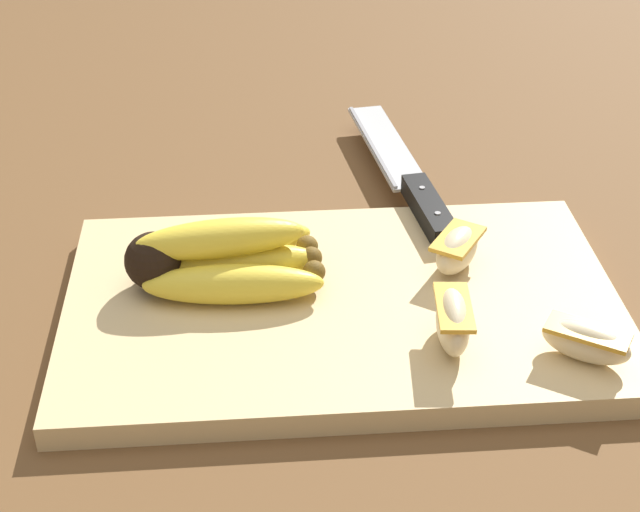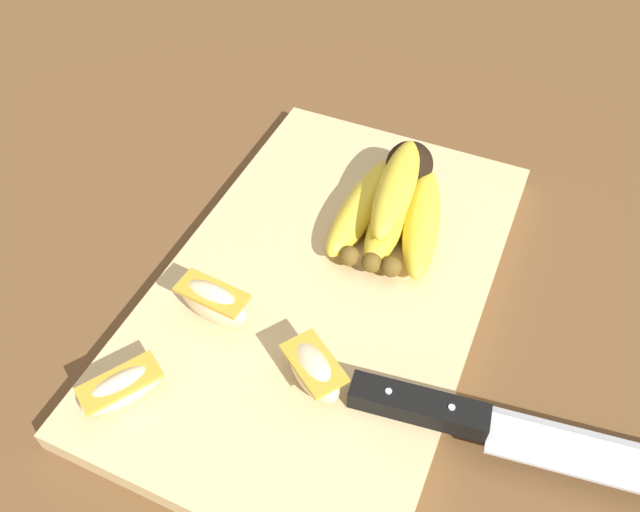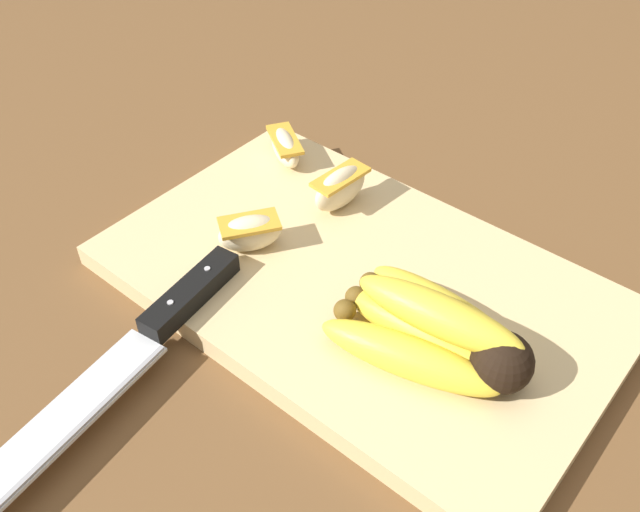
% 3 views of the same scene
% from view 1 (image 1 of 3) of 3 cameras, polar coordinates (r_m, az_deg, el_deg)
% --- Properties ---
extents(ground_plane, '(6.00, 6.00, 0.00)m').
position_cam_1_polar(ground_plane, '(0.75, 1.42, -4.32)').
color(ground_plane, brown).
extents(cutting_board, '(0.43, 0.26, 0.02)m').
position_cam_1_polar(cutting_board, '(0.75, 1.36, -3.01)').
color(cutting_board, '#DBBC84').
rests_on(cutting_board, ground_plane).
extents(banana_bunch, '(0.16, 0.11, 0.06)m').
position_cam_1_polar(banana_bunch, '(0.76, -5.93, -0.15)').
color(banana_bunch, black).
rests_on(banana_bunch, cutting_board).
extents(chefs_knife, '(0.07, 0.28, 0.02)m').
position_cam_1_polar(chefs_knife, '(0.89, 5.49, 4.16)').
color(chefs_knife, silver).
rests_on(chefs_knife, cutting_board).
extents(apple_wedge_near, '(0.07, 0.05, 0.03)m').
position_cam_1_polar(apple_wedge_near, '(0.70, 15.43, -4.89)').
color(apple_wedge_near, beige).
rests_on(apple_wedge_near, cutting_board).
extents(apple_wedge_middle, '(0.03, 0.06, 0.04)m').
position_cam_1_polar(apple_wedge_middle, '(0.70, 7.84, -3.80)').
color(apple_wedge_middle, beige).
rests_on(apple_wedge_middle, cutting_board).
extents(apple_wedge_far, '(0.05, 0.06, 0.03)m').
position_cam_1_polar(apple_wedge_far, '(0.78, 8.09, 0.40)').
color(apple_wedge_far, beige).
rests_on(apple_wedge_far, cutting_board).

